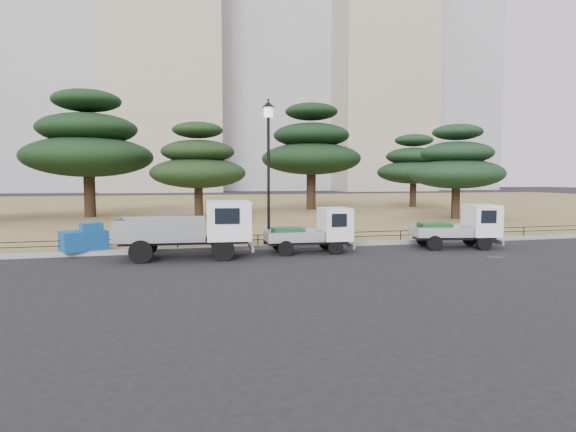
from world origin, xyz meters
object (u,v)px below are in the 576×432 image
object	(u,v)px
truck_kei_rear	(461,226)
street_lamp	(268,148)
truck_kei_front	(315,230)
tarp_pile	(84,239)
truck_large	(193,227)

from	to	relation	value
truck_kei_rear	street_lamp	size ratio (longest dim) A/B	0.62
truck_kei_front	tarp_pile	distance (m)	8.23
truck_kei_rear	tarp_pile	bearing A→B (deg)	-176.63
truck_kei_front	street_lamp	bearing A→B (deg)	134.03
truck_large	truck_kei_rear	size ratio (longest dim) A/B	1.33
truck_large	truck_kei_rear	distance (m)	10.17
truck_large	tarp_pile	xyz separation A→B (m)	(-3.72, 1.75, -0.53)
truck_kei_front	tarp_pile	world-z (taller)	truck_kei_front
street_lamp	tarp_pile	distance (m)	7.45
street_lamp	truck_kei_front	bearing A→B (deg)	-48.49
truck_large	truck_kei_front	xyz separation A→B (m)	(4.34, 0.13, -0.26)
truck_kei_front	tarp_pile	xyz separation A→B (m)	(-8.06, 1.62, -0.26)
truck_large	truck_kei_front	distance (m)	4.35
truck_kei_front	street_lamp	size ratio (longest dim) A/B	0.57
truck_kei_front	truck_kei_rear	world-z (taller)	truck_kei_rear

